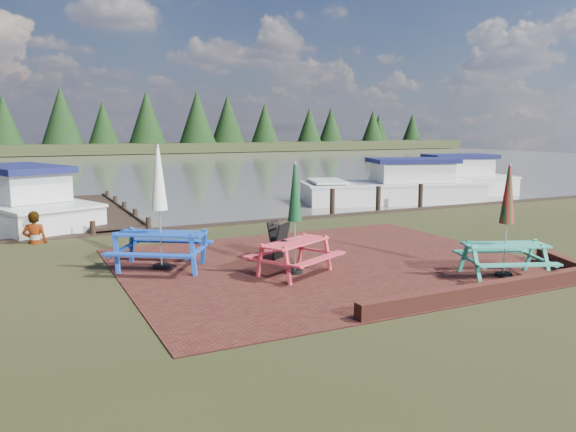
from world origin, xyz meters
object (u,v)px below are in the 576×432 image
(chalkboard, at_px, (278,240))
(boat_far, at_px, (446,182))
(picnic_table_red, at_px, (295,236))
(boat_jetty, at_px, (12,207))
(picnic_table_blue, at_px, (160,227))
(jetty, at_px, (101,210))
(person, at_px, (33,212))
(boat_near, at_px, (395,188))
(picnic_table_teal, at_px, (506,239))

(chalkboard, xyz_separation_m, boat_far, (13.57, 9.52, -0.01))
(picnic_table_red, height_order, boat_jetty, picnic_table_red)
(picnic_table_red, xyz_separation_m, picnic_table_blue, (-2.42, 1.65, 0.12))
(jetty, height_order, person, person)
(boat_near, relative_size, person, 4.78)
(boat_jetty, bearing_deg, person, -105.04)
(picnic_table_red, bearing_deg, boat_far, 11.03)
(picnic_table_red, distance_m, boat_jetty, 11.53)
(person, bearing_deg, boat_near, -147.90)
(picnic_table_blue, bearing_deg, picnic_table_red, -1.30)
(chalkboard, relative_size, boat_jetty, 0.11)
(jetty, bearing_deg, chalkboard, -73.76)
(picnic_table_blue, bearing_deg, chalkboard, 28.01)
(picnic_table_teal, bearing_deg, picnic_table_red, 172.39)
(picnic_table_blue, distance_m, jetty, 9.17)
(jetty, bearing_deg, picnic_table_red, -77.23)
(picnic_table_blue, distance_m, boat_far, 18.74)
(boat_jetty, height_order, boat_near, boat_jetty)
(picnic_table_red, distance_m, picnic_table_blue, 2.93)
(boat_near, bearing_deg, picnic_table_blue, 140.02)
(jetty, height_order, boat_near, boat_near)
(picnic_table_blue, bearing_deg, boat_near, 66.17)
(picnic_table_teal, distance_m, boat_near, 13.30)
(picnic_table_teal, xyz_separation_m, boat_jetty, (-9.06, 12.35, -0.33))
(picnic_table_red, relative_size, boat_jetty, 0.28)
(chalkboard, relative_size, person, 0.51)
(picnic_table_red, xyz_separation_m, person, (-4.79, 5.87, 0.05))
(jetty, bearing_deg, person, -115.54)
(picnic_table_teal, height_order, picnic_table_red, picnic_table_red)
(chalkboard, bearing_deg, picnic_table_teal, -83.32)
(picnic_table_red, bearing_deg, picnic_table_teal, -56.73)
(jetty, distance_m, boat_far, 16.30)
(picnic_table_red, distance_m, boat_near, 13.82)
(chalkboard, height_order, jetty, chalkboard)
(picnic_table_blue, height_order, jetty, picnic_table_blue)
(person, bearing_deg, picnic_table_red, 146.74)
(chalkboard, distance_m, jetty, 9.77)
(picnic_table_red, distance_m, chalkboard, 1.49)
(picnic_table_teal, relative_size, jetty, 0.25)
(boat_jetty, bearing_deg, boat_far, -19.60)
(boat_far, bearing_deg, picnic_table_blue, 133.98)
(boat_jetty, bearing_deg, picnic_table_teal, -75.45)
(picnic_table_blue, relative_size, boat_jetty, 0.32)
(picnic_table_teal, xyz_separation_m, picnic_table_blue, (-6.18, 3.77, 0.13))
(picnic_table_teal, bearing_deg, boat_near, 84.55)
(picnic_table_teal, distance_m, person, 11.70)
(chalkboard, bearing_deg, picnic_table_red, -139.13)
(boat_near, bearing_deg, chalkboard, 147.65)
(chalkboard, bearing_deg, jetty, 68.49)
(picnic_table_teal, bearing_deg, chalkboard, 156.31)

